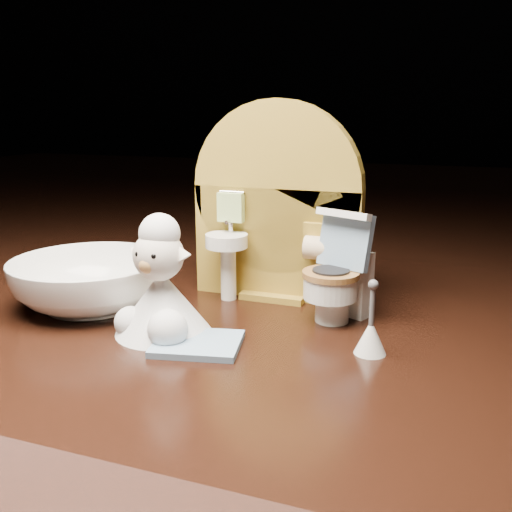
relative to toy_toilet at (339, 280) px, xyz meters
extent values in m
cube|color=black|center=(-0.06, -0.03, -0.08)|extent=(2.50, 2.50, 0.10)
cube|color=olive|center=(-0.06, 0.03, 0.01)|extent=(0.13, 0.02, 0.09)
cylinder|color=olive|center=(-0.06, 0.03, 0.06)|extent=(0.13, 0.02, 0.13)
cube|color=olive|center=(-0.06, 0.03, -0.03)|extent=(0.05, 0.04, 0.01)
cylinder|color=white|center=(-0.09, 0.01, -0.01)|extent=(0.01, 0.01, 0.04)
cylinder|color=white|center=(-0.09, 0.01, 0.02)|extent=(0.03, 0.03, 0.01)
cylinder|color=silver|center=(-0.09, 0.02, 0.03)|extent=(0.00, 0.00, 0.01)
cube|color=#B3D27A|center=(-0.09, 0.02, 0.04)|extent=(0.02, 0.01, 0.02)
cube|color=olive|center=(-0.02, 0.02, 0.02)|extent=(0.02, 0.01, 0.02)
cylinder|color=beige|center=(-0.02, 0.02, 0.02)|extent=(0.02, 0.02, 0.02)
cylinder|color=white|center=(0.00, -0.01, -0.02)|extent=(0.02, 0.02, 0.02)
cylinder|color=white|center=(0.00, -0.01, 0.00)|extent=(0.04, 0.04, 0.02)
cylinder|color=brown|center=(0.00, -0.01, 0.01)|extent=(0.04, 0.04, 0.00)
cube|color=white|center=(0.00, 0.01, 0.00)|extent=(0.03, 0.03, 0.05)
cube|color=#7898B7|center=(0.00, 0.01, 0.03)|extent=(0.04, 0.03, 0.04)
cube|color=white|center=(0.00, 0.00, 0.05)|extent=(0.04, 0.02, 0.01)
cylinder|color=#9CA225|center=(0.01, 0.01, 0.02)|extent=(0.01, 0.01, 0.01)
cube|color=#7898B7|center=(-0.07, -0.08, -0.03)|extent=(0.06, 0.05, 0.00)
cone|color=white|center=(0.03, -0.05, -0.02)|extent=(0.02, 0.02, 0.02)
cylinder|color=#59595B|center=(0.03, -0.05, 0.00)|extent=(0.00, 0.00, 0.03)
sphere|color=#59595B|center=(0.03, -0.05, 0.02)|extent=(0.01, 0.01, 0.01)
cone|color=white|center=(-0.10, -0.07, -0.01)|extent=(0.06, 0.06, 0.04)
sphere|color=white|center=(-0.09, -0.08, -0.02)|extent=(0.03, 0.03, 0.03)
sphere|color=white|center=(-0.12, -0.08, -0.02)|extent=(0.02, 0.02, 0.02)
sphere|color=silver|center=(-0.10, -0.07, 0.02)|extent=(0.03, 0.03, 0.03)
sphere|color=tan|center=(-0.10, -0.08, 0.02)|extent=(0.01, 0.01, 0.01)
sphere|color=white|center=(-0.10, -0.07, 0.04)|extent=(0.03, 0.03, 0.03)
cone|color=silver|center=(-0.12, -0.06, 0.03)|extent=(0.02, 0.01, 0.01)
cone|color=silver|center=(-0.09, -0.07, 0.03)|extent=(0.02, 0.01, 0.01)
sphere|color=black|center=(-0.11, -0.08, 0.03)|extent=(0.00, 0.00, 0.00)
sphere|color=black|center=(-0.10, -0.08, 0.03)|extent=(0.00, 0.00, 0.00)
imported|color=white|center=(-0.18, -0.04, -0.01)|extent=(0.15, 0.15, 0.04)
camera|label=1|loc=(0.08, -0.37, 0.11)|focal=40.00mm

